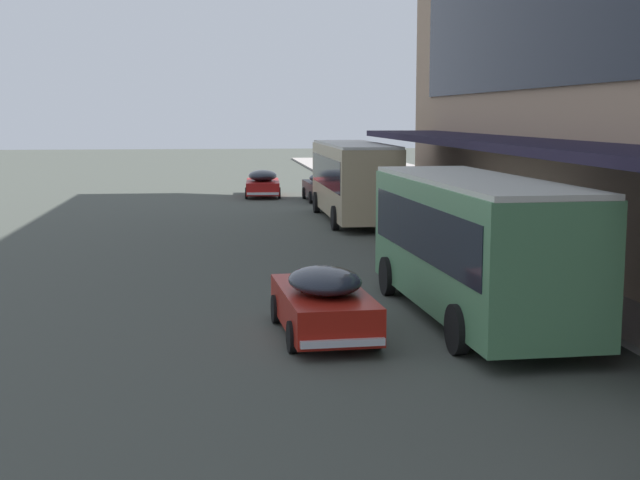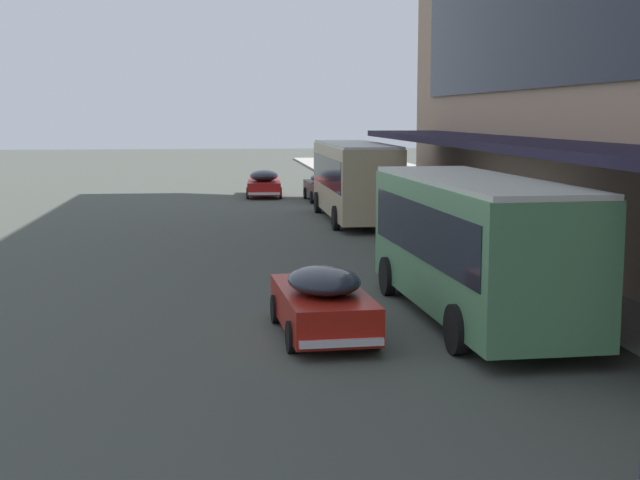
% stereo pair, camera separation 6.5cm
% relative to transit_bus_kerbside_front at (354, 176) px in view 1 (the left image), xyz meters
% --- Properties ---
extents(transit_bus_kerbside_front, '(2.76, 10.18, 3.43)m').
position_rel_transit_bus_kerbside_front_xyz_m(transit_bus_kerbside_front, '(0.00, 0.00, 0.00)').
color(transit_bus_kerbside_front, tan).
rests_on(transit_bus_kerbside_front, ground).
extents(transit_bus_kerbside_rear, '(3.04, 9.23, 3.26)m').
position_rel_transit_bus_kerbside_front_xyz_m(transit_bus_kerbside_rear, '(-0.28, -19.41, -0.09)').
color(transit_bus_kerbside_rear, '#51895B').
rests_on(transit_bus_kerbside_rear, ground).
extents(sedan_oncoming_front, '(1.91, 4.62, 1.52)m').
position_rel_transit_bus_kerbside_front_xyz_m(sedan_oncoming_front, '(-0.26, 9.28, -1.20)').
color(sedan_oncoming_front, black).
rests_on(sedan_oncoming_front, ground).
extents(sedan_second_near, '(2.04, 4.47, 1.49)m').
position_rel_transit_bus_kerbside_front_xyz_m(sedan_second_near, '(-3.85, -20.49, -1.22)').
color(sedan_second_near, '#A61B11').
rests_on(sedan_second_near, ground).
extents(sedan_lead_mid, '(2.16, 4.94, 1.54)m').
position_rel_transit_bus_kerbside_front_xyz_m(sedan_lead_mid, '(-3.35, 12.29, -1.21)').
color(sedan_lead_mid, '#A61514').
rests_on(sedan_lead_mid, ground).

